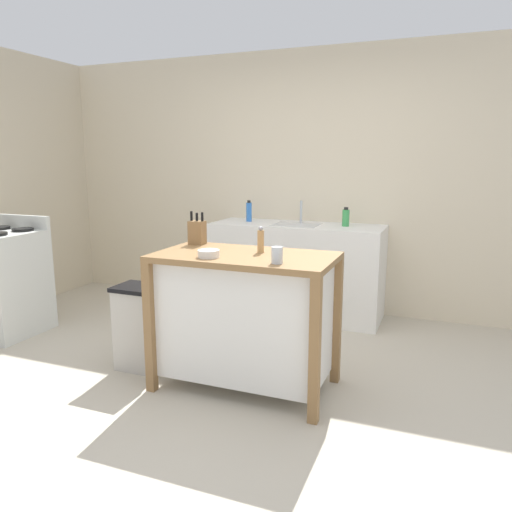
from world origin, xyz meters
The scene contains 13 objects.
ground_plane centered at (0.00, 0.00, 0.00)m, with size 6.83×6.83×0.00m, color #BCB29E.
wall_back centered at (0.00, 2.12, 1.30)m, with size 5.83×0.10×2.60m, color beige.
kitchen_island centered at (0.04, 0.13, 0.52)m, with size 1.18×0.65×0.93m.
knife_block centered at (-0.43, 0.35, 1.02)m, with size 0.11×0.09×0.24m.
bowl_ceramic_small centered at (-0.13, -0.05, 0.95)m, with size 0.14×0.14×0.05m.
drinking_cup centered at (0.33, -0.07, 0.98)m, with size 0.07×0.07×0.10m.
pepper_grinder centered at (0.12, 0.22, 1.01)m, with size 0.04×0.04×0.18m.
trash_bin centered at (-0.79, 0.13, 0.32)m, with size 0.36×0.28×0.63m.
sink_counter centered at (-0.10, 1.77, 0.46)m, with size 1.67×0.60×0.91m.
sink_faucet centered at (-0.10, 1.91, 1.02)m, with size 0.02×0.02×0.22m.
bottle_dish_soap centered at (-0.62, 1.81, 1.01)m, with size 0.06×0.06×0.21m.
bottle_spray_cleaner centered at (0.37, 1.81, 1.00)m, with size 0.07×0.07×0.18m.
stove centered at (-2.36, 0.32, 0.47)m, with size 0.60×0.60×1.03m.
Camera 1 is at (1.26, -2.76, 1.54)m, focal length 34.28 mm.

